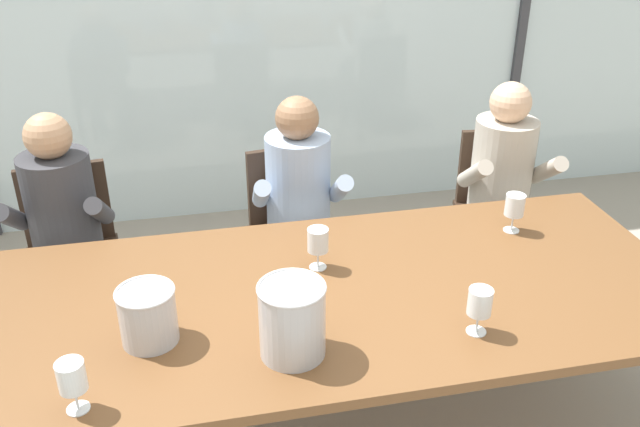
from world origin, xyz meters
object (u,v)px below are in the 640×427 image
Objects in this scene: person_charcoal_jacket at (61,226)px; chair_center at (499,200)px; person_beige_jumper at (506,183)px; wine_glass_near_bucket at (72,378)px; chair_left_of_center at (294,221)px; ice_bucket_secondary at (148,315)px; person_pale_blue_shirt at (300,203)px; wine_glass_by_right_taster at (480,304)px; chair_near_curtain at (72,243)px; ice_bucket_primary at (292,319)px; wine_glass_center_pour at (318,242)px; dining_table at (339,303)px; wine_glass_by_left_taster at (515,207)px.

chair_center is at bearing 6.22° from person_charcoal_jacket.
wine_glass_near_bucket is (-2.00, -1.30, 0.17)m from person_beige_jumper.
chair_left_of_center is 1.38m from ice_bucket_secondary.
wine_glass_by_right_taster is (0.40, -1.20, 0.17)m from person_pale_blue_shirt.
person_beige_jumper is at bearing -10.92° from chair_near_curtain.
wine_glass_center_pour is (0.19, 0.50, -0.02)m from ice_bucket_primary.
wine_glass_center_pour is (0.86, 0.62, 0.00)m from wine_glass_near_bucket.
person_beige_jumper is (1.10, -0.14, 0.17)m from chair_left_of_center.
chair_near_curtain is at bearing 97.99° from wine_glass_near_bucket.
wine_glass_near_bucket is (-0.67, -0.13, -0.02)m from ice_bucket_primary.
dining_table is 1.01m from chair_left_of_center.
wine_glass_near_bucket is at bearing -129.96° from chair_left_of_center.
person_beige_jumper is at bearing 37.93° from dining_table.
wine_glass_by_left_taster is (1.08, 0.62, -0.02)m from ice_bucket_primary.
wine_glass_by_left_taster is (1.54, 0.45, 0.01)m from ice_bucket_secondary.
chair_center is 0.74× the size of person_beige_jumper.
ice_bucket_primary is at bearing -126.27° from dining_table.
chair_center is at bearing 34.49° from wine_glass_center_pour.
chair_near_curtain is 2.25m from chair_center.
wine_glass_by_left_taster is at bearing -26.87° from chair_near_curtain.
wine_glass_center_pour is (-0.04, -0.81, 0.34)m from chair_left_of_center.
wine_glass_near_bucket is at bearing -169.33° from ice_bucket_primary.
ice_bucket_secondary is (-0.69, -1.15, 0.33)m from chair_left_of_center.
chair_near_curtain is 0.74× the size of person_charcoal_jacket.
wine_glass_center_pour is at bearing 130.70° from wine_glass_by_right_taster.
person_charcoal_jacket is 2.04m from wine_glass_by_left_taster.
wine_glass_center_pour and wine_glass_by_right_taster have the same top height.
person_charcoal_jacket reaches higher than wine_glass_by_right_taster.
wine_glass_near_bucket is at bearing -157.02° from wine_glass_by_left_taster.
chair_left_of_center is 1.15m from wine_glass_by_left_taster.
wine_glass_near_bucket is (-2.05, -1.44, 0.34)m from chair_center.
chair_near_curtain is at bearing 160.26° from wine_glass_by_left_taster.
person_charcoal_jacket is 6.96× the size of wine_glass_by_right_taster.
dining_table is 15.51× the size of wine_glass_near_bucket.
chair_center is 2.26m from person_charcoal_jacket.
wine_glass_center_pour is (1.06, -0.82, 0.34)m from chair_near_curtain.
dining_table is at bearing -49.16° from chair_near_curtain.
ice_bucket_secondary is (-1.84, -1.15, 0.33)m from chair_center.
wine_glass_by_left_taster is 0.90m from wine_glass_center_pour.
wine_glass_center_pour is (-0.05, -0.67, 0.17)m from person_pale_blue_shirt.
chair_near_curtain is at bearing 138.40° from wine_glass_by_right_taster.
chair_near_curtain reaches higher than dining_table.
chair_near_curtain and chair_center have the same top height.
wine_glass_by_right_taster is at bearing -114.52° from person_beige_jumper.
ice_bucket_primary is at bearing -150.30° from wine_glass_by_left_taster.
dining_table is 0.56m from wine_glass_by_right_taster.
ice_bucket_secondary is 1.16× the size of wine_glass_center_pour.
chair_left_of_center is 1.38m from ice_bucket_primary.
chair_center is at bearing 61.12° from wine_glass_by_right_taster.
chair_center is (1.14, 0.99, -0.17)m from dining_table.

